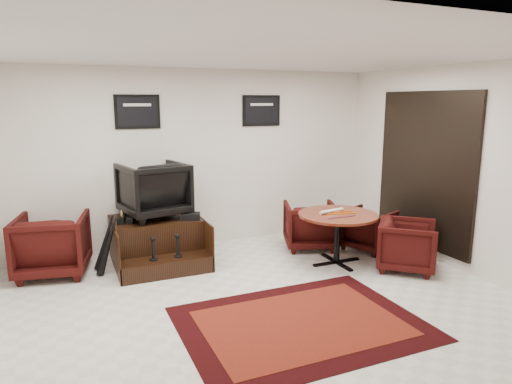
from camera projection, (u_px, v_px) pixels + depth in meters
ground at (261, 305)px, 5.25m from camera, size 6.00×6.00×0.00m
room_shell at (290, 148)px, 5.17m from camera, size 6.02×5.02×2.81m
area_rug at (301, 323)px, 4.80m from camera, size 2.48×1.86×0.01m
shine_podium at (158, 242)px, 6.61m from camera, size 1.25×1.28×0.64m
shine_chair at (153, 187)px, 6.57m from camera, size 1.01×0.97×0.89m
shoes_pair at (126, 219)px, 6.34m from camera, size 0.26×0.29×0.09m
polish_kit at (190, 216)px, 6.51m from camera, size 0.31×0.26×0.09m
umbrella_black at (108, 246)px, 6.10m from camera, size 0.30×0.11×0.80m
umbrella_hooked at (105, 242)px, 6.29m from camera, size 0.29×0.11×0.79m
armchair_side at (52, 242)px, 6.11m from camera, size 1.03×0.98×0.91m
meeting_table at (338, 220)px, 6.48m from camera, size 1.13×1.13×0.74m
table_chair_back at (310, 223)px, 7.24m from camera, size 0.99×0.96×0.80m
table_chair_window at (368, 227)px, 7.17m from camera, size 0.87×0.89×0.71m
table_chair_corner at (407, 243)px, 6.29m from camera, size 1.01×1.02×0.76m
paper_roll at (332, 211)px, 6.52m from camera, size 0.42×0.12×0.05m
table_clutter at (341, 214)px, 6.44m from camera, size 0.57×0.31×0.01m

